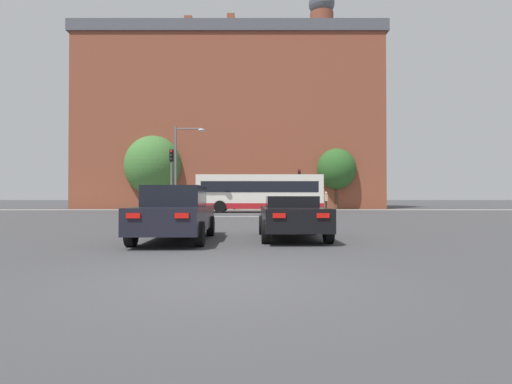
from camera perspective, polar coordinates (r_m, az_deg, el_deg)
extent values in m
plane|color=#3D3D3F|center=(6.12, -5.43, -12.48)|extent=(400.00, 400.00, 0.00)
cube|color=silver|center=(26.15, -1.23, -3.51)|extent=(7.57, 0.30, 0.01)
cube|color=gray|center=(40.45, -0.79, -2.56)|extent=(68.41, 2.50, 0.01)
cube|color=brown|center=(49.34, -3.64, 9.12)|extent=(34.66, 10.37, 19.49)
cube|color=#4C4F56|center=(52.15, -3.63, 20.46)|extent=(35.35, 10.78, 1.32)
cube|color=brown|center=(55.61, -20.43, 20.91)|extent=(0.90, 0.90, 1.93)
cube|color=brown|center=(56.23, -13.81, 20.64)|extent=(0.90, 0.90, 1.93)
cube|color=brown|center=(51.99, -9.61, 22.47)|extent=(0.90, 0.90, 1.93)
cube|color=brown|center=(50.91, -3.59, 22.98)|extent=(0.90, 0.90, 1.93)
cube|color=brown|center=(53.86, 2.40, 21.60)|extent=(0.90, 0.90, 1.93)
cube|color=brown|center=(53.31, 7.29, 21.85)|extent=(0.90, 0.90, 1.93)
cube|color=brown|center=(55.87, 12.81, 20.78)|extent=(0.90, 0.90, 1.93)
cylinder|color=brown|center=(53.49, 9.38, 22.41)|extent=(2.85, 2.85, 3.02)
sphere|color=#4C4F56|center=(54.61, 9.37, 25.01)|extent=(3.16, 3.16, 3.16)
cube|color=black|center=(11.73, -11.37, -3.64)|extent=(1.88, 4.62, 0.67)
cube|color=black|center=(11.67, -11.40, -0.58)|extent=(1.58, 2.09, 0.58)
cylinder|color=black|center=(13.31, -13.93, -4.74)|extent=(0.23, 0.64, 0.64)
cylinder|color=black|center=(13.04, -6.50, -4.84)|extent=(0.23, 0.64, 0.64)
cylinder|color=black|center=(10.57, -17.39, -5.76)|extent=(0.23, 0.64, 0.64)
cylinder|color=black|center=(10.22, -8.03, -5.96)|extent=(0.23, 0.64, 0.64)
cube|color=red|center=(9.60, -17.13, -3.25)|extent=(0.32, 0.06, 0.12)
cube|color=red|center=(9.35, -10.55, -3.34)|extent=(0.32, 0.06, 0.12)
cube|color=black|center=(12.15, 5.16, -3.65)|extent=(1.84, 4.31, 0.63)
cube|color=black|center=(12.25, 5.10, -1.39)|extent=(1.54, 1.31, 0.33)
cylinder|color=black|center=(13.44, 0.94, -4.73)|extent=(0.23, 0.64, 0.64)
cylinder|color=black|center=(13.60, 8.13, -4.67)|extent=(0.23, 0.64, 0.64)
cylinder|color=black|center=(10.79, 1.40, -5.69)|extent=(0.23, 0.64, 0.64)
cylinder|color=black|center=(10.99, 10.32, -5.59)|extent=(0.23, 0.64, 0.64)
cube|color=red|center=(9.95, 3.33, -3.38)|extent=(0.32, 0.06, 0.12)
cube|color=red|center=(10.09, 9.57, -3.34)|extent=(0.32, 0.06, 0.12)
cube|color=silver|center=(33.43, 0.52, 0.05)|extent=(10.36, 2.48, 2.77)
cube|color=#AD191E|center=(33.43, 0.52, -1.95)|extent=(10.38, 2.50, 0.44)
cube|color=black|center=(33.44, 0.52, 0.71)|extent=(9.54, 2.51, 0.90)
cylinder|color=black|center=(34.80, 5.80, -2.02)|extent=(1.00, 0.28, 1.00)
cylinder|color=black|center=(32.44, 6.23, -2.11)|extent=(1.00, 0.28, 1.00)
cylinder|color=black|center=(34.75, -4.81, -2.02)|extent=(1.00, 0.28, 1.00)
cylinder|color=black|center=(32.38, -5.16, -2.11)|extent=(1.00, 0.28, 1.00)
cylinder|color=slate|center=(40.10, 6.21, -0.26)|extent=(0.12, 0.12, 3.24)
cube|color=black|center=(40.17, 6.21, 2.63)|extent=(0.26, 0.20, 0.80)
sphere|color=red|center=(40.06, 6.23, 3.01)|extent=(0.17, 0.17, 0.17)
sphere|color=black|center=(40.04, 6.23, 2.64)|extent=(0.17, 0.17, 0.17)
sphere|color=black|center=(40.03, 6.23, 2.27)|extent=(0.17, 0.17, 0.17)
cylinder|color=slate|center=(27.16, -11.98, 0.45)|extent=(0.12, 0.12, 3.65)
cube|color=black|center=(27.30, -11.97, 5.13)|extent=(0.26, 0.20, 0.80)
sphere|color=red|center=(27.20, -12.02, 5.69)|extent=(0.17, 0.17, 0.17)
sphere|color=black|center=(27.17, -12.02, 5.16)|extent=(0.17, 0.17, 0.17)
sphere|color=black|center=(27.15, -12.02, 4.62)|extent=(0.17, 0.17, 0.17)
cylinder|color=slate|center=(30.58, -11.39, 3.05)|extent=(0.16, 0.16, 6.57)
cylinder|color=slate|center=(30.77, -9.59, 8.90)|extent=(1.93, 0.10, 0.10)
ellipsoid|color=#B2B2B7|center=(30.61, -7.79, 8.76)|extent=(0.50, 0.36, 0.22)
cylinder|color=black|center=(41.12, -3.17, -1.93)|extent=(0.13, 0.13, 0.87)
cylinder|color=black|center=(40.97, -3.06, -1.93)|extent=(0.13, 0.13, 0.87)
cube|color=#232328|center=(41.04, -3.11, -0.85)|extent=(0.39, 0.46, 0.68)
sphere|color=tan|center=(41.04, -3.11, -0.19)|extent=(0.26, 0.26, 0.26)
cylinder|color=black|center=(41.33, 9.97, -1.90)|extent=(0.13, 0.13, 0.89)
cylinder|color=black|center=(41.16, 10.03, -1.90)|extent=(0.13, 0.13, 0.89)
cube|color=tan|center=(41.24, 10.00, -0.80)|extent=(0.25, 0.42, 0.70)
sphere|color=tan|center=(41.24, 10.00, -0.12)|extent=(0.27, 0.27, 0.27)
cylinder|color=brown|center=(41.07, -6.67, -1.99)|extent=(0.13, 0.13, 0.78)
cylinder|color=brown|center=(41.07, -6.91, -1.99)|extent=(0.13, 0.13, 0.78)
cube|color=#232328|center=(41.06, -6.79, -1.01)|extent=(0.42, 0.26, 0.62)
sphere|color=tan|center=(41.06, -6.78, -0.41)|extent=(0.23, 0.23, 0.23)
cylinder|color=#4C3823|center=(45.02, -14.43, -1.04)|extent=(0.36, 0.36, 2.07)
ellipsoid|color=#3D7033|center=(45.16, -14.42, 3.65)|extent=(6.26, 6.26, 6.57)
cylinder|color=#4C3823|center=(44.21, 11.43, -0.74)|extent=(0.36, 0.36, 2.55)
ellipsoid|color=#285623|center=(44.32, 11.42, 3.24)|extent=(4.24, 4.24, 4.45)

